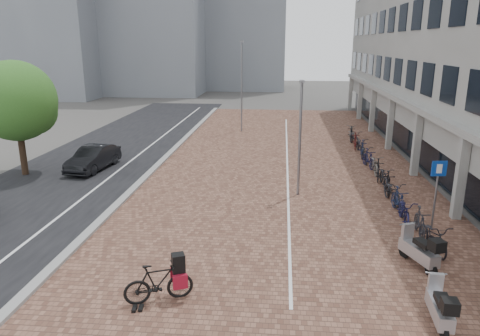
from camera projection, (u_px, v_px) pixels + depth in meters
name	position (u px, v px, depth m)	size (l,w,h in m)	color
ground	(223.00, 255.00, 14.77)	(140.00, 140.00, 0.00)	#474442
plaza_brick	(284.00, 162.00, 26.08)	(14.50, 42.00, 0.04)	brown
street_asphalt	(102.00, 158.00, 27.08)	(8.00, 50.00, 0.03)	black
curb	(165.00, 158.00, 26.71)	(0.35, 42.00, 0.14)	gray
lane_line	(134.00, 158.00, 26.90)	(0.12, 44.00, 0.00)	white
parking_line	(287.00, 162.00, 26.06)	(0.10, 30.00, 0.00)	white
office_building	(472.00, 13.00, 26.62)	(8.40, 40.00, 15.00)	#999994
car_dark	(93.00, 158.00, 24.48)	(1.38, 3.97, 1.31)	black
hero_bike	(159.00, 282.00, 11.96)	(1.93, 1.21, 1.32)	black
shoes	(138.00, 309.00, 11.67)	(0.38, 0.32, 0.10)	black
scooter_front	(419.00, 249.00, 13.80)	(0.56, 1.80, 1.24)	#A2A2A7
scooter_back	(440.00, 306.00, 10.90)	(0.53, 1.69, 1.16)	#BBBBC0
parking_sign	(437.00, 184.00, 16.20)	(0.56, 0.13, 2.69)	slate
lamp_near	(300.00, 140.00, 19.85)	(0.12, 0.12, 5.16)	slate
lamp_far	(242.00, 88.00, 34.21)	(0.12, 0.12, 6.82)	gray
street_tree	(19.00, 103.00, 22.81)	(4.09, 4.09, 5.95)	#382619
bike_row	(374.00, 164.00, 23.78)	(1.26, 20.46, 1.05)	black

